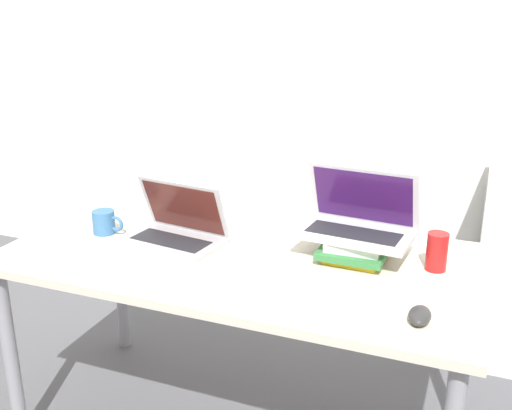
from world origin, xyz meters
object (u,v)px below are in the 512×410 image
Objects in this scene: wireless_keyboard at (333,308)px; soda_can at (437,252)px; book_stack at (356,246)px; mug at (105,222)px; laptop_left at (177,230)px; mouse at (420,315)px; laptop_on_books at (358,221)px.

soda_can is at bearing 58.20° from wireless_keyboard.
mug is (-0.90, -0.13, 0.01)m from book_stack.
mug is at bearing -174.86° from laptop_left.
mug is at bearing -174.19° from soda_can.
wireless_keyboard is 0.96m from mug.
mouse is 0.35m from soda_can.
soda_can is (0.87, 0.09, 0.02)m from laptop_left.
soda_can reaches higher than mug.
laptop_left is at bearing -173.98° from soda_can.
laptop_left is 0.62m from book_stack.
laptop_left is at bearing 156.06° from wireless_keyboard.
book_stack is at bearing 124.64° from mouse.
laptop_on_books reaches higher than wireless_keyboard.
soda_can is at bearing 5.81° from mug.
mug is at bearing 168.51° from mouse.
laptop_on_books is at bearing 9.14° from mug.
laptop_on_books is at bearing 105.30° from book_stack.
book_stack is 0.67× the size of laptop_on_books.
book_stack is 0.91m from mug.
soda_can is (0.26, -0.03, -0.06)m from laptop_on_books.
mouse is at bearing -11.49° from mug.
laptop_left is at bearing 5.14° from mug.
wireless_keyboard is (0.02, -0.39, -0.03)m from book_stack.
laptop_left is 3.58× the size of mouse.
mug reaches higher than mouse.
laptop_on_books reaches higher than soda_can.
soda_can is at bearing -2.48° from book_stack.
laptop_left is 0.28m from mug.
laptop_left is 1.23× the size of wireless_keyboard.
mouse is at bearing -90.95° from soda_can.
mug reaches higher than wireless_keyboard.
mug is (-0.28, -0.03, -0.00)m from laptop_left.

